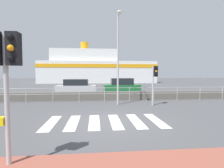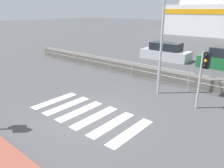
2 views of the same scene
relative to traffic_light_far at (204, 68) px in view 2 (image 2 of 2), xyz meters
name	(u,v)px [view 2 (image 2 of 2)]	position (x,y,z in m)	size (l,w,h in m)	color
ground_plane	(92,116)	(-3.12, -3.56, -1.88)	(160.00, 160.00, 0.00)	#4C4C4F
crosswalk	(87,114)	(-3.41, -3.56, -1.87)	(4.95, 2.40, 0.01)	silver
seawall	(164,75)	(-3.12, 2.77, -1.55)	(24.83, 0.55, 0.64)	#605B54
harbor_fence	(158,72)	(-3.12, 1.89, -1.17)	(22.39, 0.04, 1.07)	#B2B2B5
traffic_light_far	(204,68)	(0.00, 0.00, 0.00)	(0.34, 0.32, 2.55)	#B2B2B5
streetlamp	(161,20)	(-2.32, 0.37, 1.83)	(0.32, 0.97, 6.00)	#B2B2B5
parked_car_silver	(166,52)	(-5.87, 8.30, -1.25)	(4.23, 1.71, 1.48)	#BCBCC1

